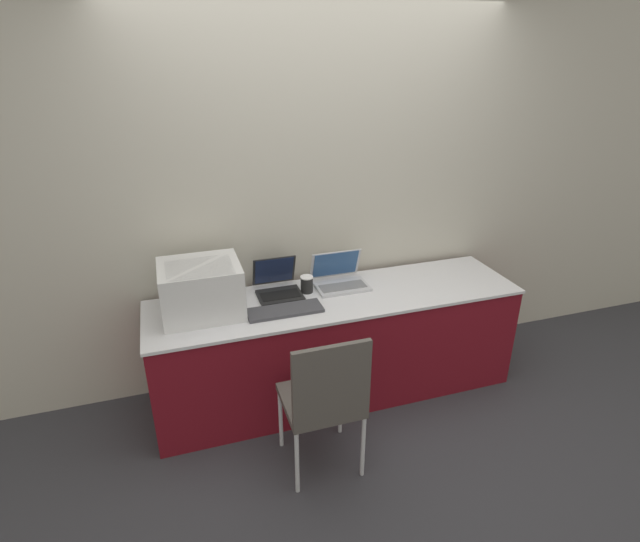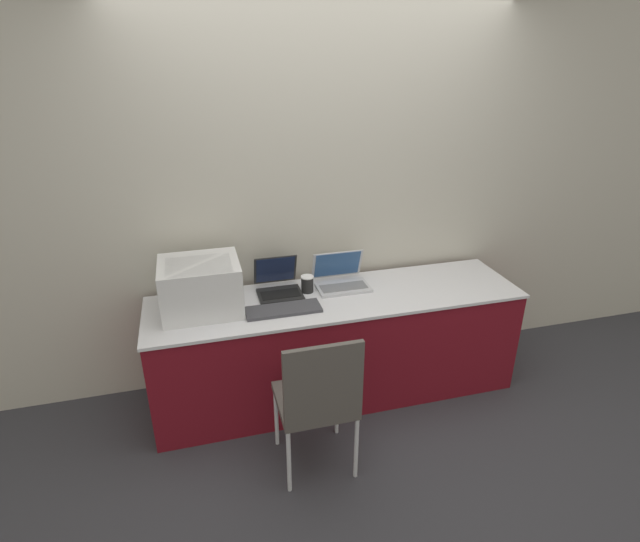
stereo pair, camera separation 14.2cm
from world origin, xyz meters
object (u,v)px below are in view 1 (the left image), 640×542
at_px(laptop_left, 278,286).
at_px(chair, 325,396).
at_px(external_keyboard, 285,310).
at_px(laptop_right, 340,278).
at_px(coffee_cup, 307,284).
at_px(printer, 201,287).

distance_m(laptop_left, chair, 0.88).
relative_size(laptop_left, external_keyboard, 0.67).
bearing_deg(laptop_left, chair, -86.69).
distance_m(laptop_right, chair, 0.95).
bearing_deg(coffee_cup, external_keyboard, -133.23).
relative_size(laptop_left, chair, 0.34).
height_order(laptop_right, chair, laptop_right).
height_order(printer, external_keyboard, printer).
xyz_separation_m(laptop_right, chair, (-0.38, -0.83, -0.27)).
bearing_deg(chair, external_keyboard, 96.80).
distance_m(printer, laptop_left, 0.52).
relative_size(printer, coffee_cup, 4.23).
height_order(printer, chair, printer).
bearing_deg(printer, laptop_left, 12.99).
bearing_deg(laptop_left, external_keyboard, -94.43).
xyz_separation_m(printer, laptop_right, (0.93, 0.11, -0.12)).
distance_m(laptop_left, external_keyboard, 0.26).
height_order(laptop_right, coffee_cup, laptop_right).
bearing_deg(chair, printer, 127.07).
height_order(printer, laptop_left, printer).
distance_m(laptop_left, coffee_cup, 0.19).
bearing_deg(laptop_left, printer, -167.01).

